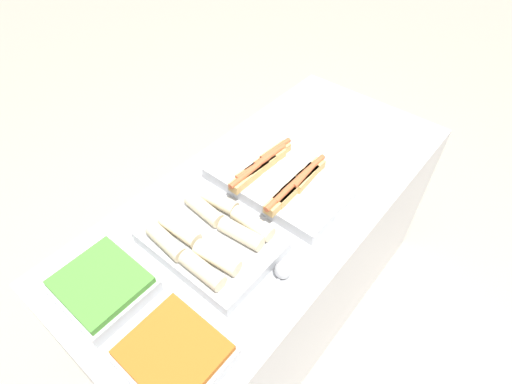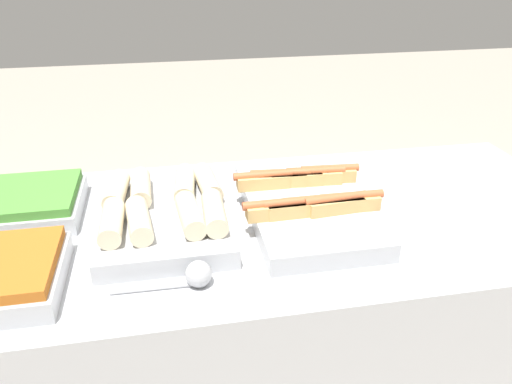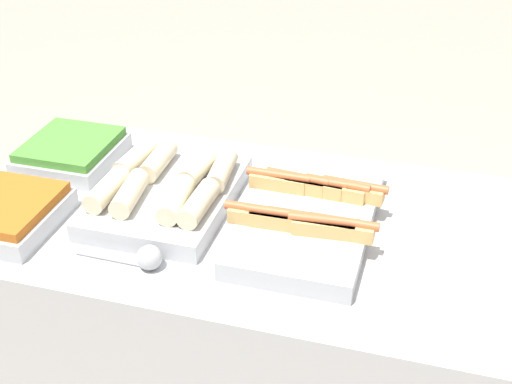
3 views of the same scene
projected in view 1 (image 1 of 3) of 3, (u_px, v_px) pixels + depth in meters
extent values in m
plane|color=#ADA393|center=(267.00, 302.00, 2.18)|extent=(12.00, 12.00, 0.00)
cube|color=#B7BABF|center=(268.00, 257.00, 1.88)|extent=(1.72, 0.79, 0.86)
cube|color=#B7BABF|center=(278.00, 183.00, 1.57)|extent=(0.31, 0.53, 0.05)
cube|color=tan|center=(270.00, 159.00, 1.61)|extent=(0.15, 0.06, 0.04)
cylinder|color=#CC6038|center=(270.00, 155.00, 1.59)|extent=(0.17, 0.04, 0.02)
cube|color=tan|center=(253.00, 172.00, 1.55)|extent=(0.15, 0.06, 0.04)
cylinder|color=#CC6038|center=(253.00, 168.00, 1.54)|extent=(0.17, 0.04, 0.02)
cube|color=tan|center=(261.00, 166.00, 1.58)|extent=(0.15, 0.05, 0.04)
cylinder|color=#CC6038|center=(261.00, 162.00, 1.56)|extent=(0.17, 0.03, 0.02)
cube|color=tan|center=(280.00, 200.00, 1.45)|extent=(0.15, 0.05, 0.04)
cylinder|color=#CC6038|center=(280.00, 196.00, 1.43)|extent=(0.17, 0.02, 0.02)
cube|color=tan|center=(275.00, 153.00, 1.63)|extent=(0.15, 0.05, 0.04)
cylinder|color=#CC6038|center=(276.00, 149.00, 1.62)|extent=(0.17, 0.03, 0.02)
cube|color=tan|center=(310.00, 171.00, 1.56)|extent=(0.15, 0.05, 0.04)
cylinder|color=#CC6038|center=(311.00, 167.00, 1.54)|extent=(0.17, 0.02, 0.02)
cube|color=tan|center=(305.00, 178.00, 1.53)|extent=(0.15, 0.06, 0.04)
cylinder|color=#CC6038|center=(305.00, 174.00, 1.52)|extent=(0.17, 0.04, 0.02)
cube|color=tan|center=(245.00, 179.00, 1.53)|extent=(0.15, 0.05, 0.04)
cylinder|color=#CC6038|center=(245.00, 175.00, 1.51)|extent=(0.17, 0.02, 0.02)
cube|color=tan|center=(296.00, 185.00, 1.51)|extent=(0.15, 0.04, 0.04)
cylinder|color=#CC6038|center=(296.00, 181.00, 1.49)|extent=(0.17, 0.02, 0.02)
cube|color=tan|center=(288.00, 192.00, 1.48)|extent=(0.15, 0.05, 0.04)
cylinder|color=#CC6038|center=(289.00, 189.00, 1.46)|extent=(0.17, 0.03, 0.02)
cube|color=#B7BABF|center=(211.00, 241.00, 1.37)|extent=(0.33, 0.45, 0.05)
cylinder|color=beige|center=(204.00, 209.00, 1.41)|extent=(0.07, 0.16, 0.05)
cylinder|color=beige|center=(253.00, 223.00, 1.36)|extent=(0.06, 0.16, 0.05)
cylinder|color=beige|center=(180.00, 229.00, 1.34)|extent=(0.06, 0.16, 0.05)
cylinder|color=beige|center=(166.00, 242.00, 1.31)|extent=(0.07, 0.16, 0.05)
cylinder|color=beige|center=(217.00, 257.00, 1.26)|extent=(0.07, 0.17, 0.05)
cylinder|color=beige|center=(241.00, 234.00, 1.33)|extent=(0.07, 0.17, 0.05)
cylinder|color=beige|center=(217.00, 200.00, 1.44)|extent=(0.07, 0.17, 0.05)
cylinder|color=beige|center=(202.00, 270.00, 1.23)|extent=(0.05, 0.16, 0.05)
cube|color=#B7BABF|center=(175.00, 356.00, 1.10)|extent=(0.25, 0.27, 0.05)
cube|color=#B7601E|center=(173.00, 350.00, 1.07)|extent=(0.23, 0.25, 0.02)
cube|color=#B7BABF|center=(103.00, 288.00, 1.25)|extent=(0.25, 0.27, 0.05)
cube|color=#4C9338|center=(100.00, 282.00, 1.22)|extent=(0.23, 0.25, 0.02)
cylinder|color=#B2B5BA|center=(265.00, 294.00, 1.25)|extent=(0.19, 0.01, 0.01)
sphere|color=#B2B5BA|center=(283.00, 270.00, 1.29)|extent=(0.06, 0.06, 0.06)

